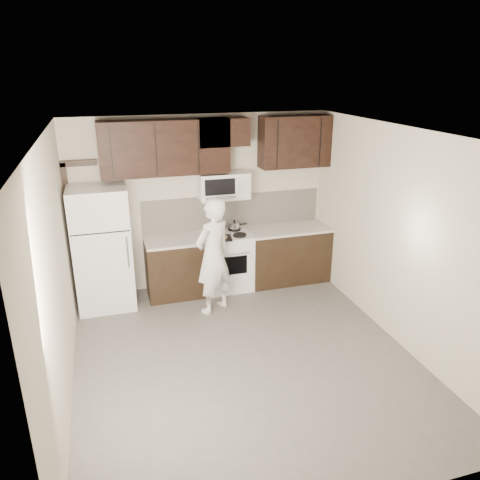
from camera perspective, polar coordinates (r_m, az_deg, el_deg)
name	(u,v)px	position (r m, az deg, el deg)	size (l,w,h in m)	color
floor	(244,357)	(5.92, 0.50, -14.05)	(4.50, 4.50, 0.00)	#585653
back_wall	(202,203)	(7.34, -4.67, 4.54)	(4.00, 4.00, 0.00)	beige
ceiling	(245,133)	(4.92, 0.60, 12.86)	(4.50, 4.50, 0.00)	white
counter_run	(244,259)	(7.49, 0.55, -2.31)	(2.95, 0.64, 0.91)	black
stove	(226,261)	(7.41, -1.69, -2.53)	(0.76, 0.66, 0.94)	white
backsplash	(233,211)	(7.49, -0.87, 3.57)	(2.90, 0.02, 0.54)	beige
upper_cabinets	(216,144)	(7.02, -2.88, 11.65)	(3.48, 0.35, 0.78)	black
microwave	(223,186)	(7.14, -2.04, 6.65)	(0.76, 0.42, 0.40)	white
refrigerator	(102,248)	(6.99, -16.43, -0.96)	(0.80, 0.76, 1.80)	white
door_trim	(73,221)	(7.20, -19.69, 2.23)	(0.50, 0.08, 2.12)	black
saucepan	(234,226)	(7.41, -0.68, 1.73)	(0.29, 0.17, 0.16)	silver
baking_tray	(219,238)	(7.04, -2.59, 0.21)	(0.38, 0.28, 0.02)	black
pizza	(219,237)	(7.03, -2.59, 0.36)	(0.25, 0.25, 0.02)	#C9B387
person	(213,256)	(6.57, -3.30, -2.00)	(0.62, 0.41, 1.69)	silver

